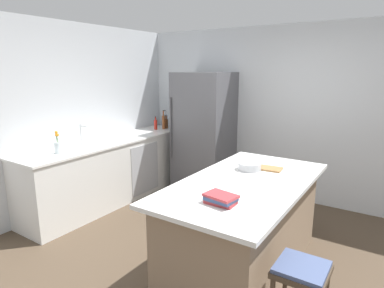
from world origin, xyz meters
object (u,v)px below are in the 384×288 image
sink_faucet (82,135)px  refrigerator (204,132)px  hot_sauce_bottle (156,124)px  vinegar_bottle (164,122)px  soda_bottle (165,120)px  syrup_bottle (166,123)px  cutting_board (265,168)px  bar_stool (301,280)px  cookbook_stack (221,199)px  kitchen_island (244,224)px  mixing_bowl (249,166)px  flower_vase (58,146)px

sink_faucet → refrigerator: bearing=60.3°
hot_sauce_bottle → vinegar_bottle: bearing=49.8°
soda_bottle → refrigerator: bearing=-10.5°
sink_faucet → vinegar_bottle: 1.64m
syrup_bottle → cutting_board: (2.34, -1.27, -0.11)m
refrigerator → sink_faucet: refrigerator is taller
hot_sauce_bottle → cutting_board: 2.65m
sink_faucet → soda_bottle: (0.01, 1.82, -0.04)m
refrigerator → bar_stool: size_ratio=3.05×
cookbook_stack → cutting_board: 1.10m
refrigerator → cookbook_stack: bearing=-55.8°
sink_faucet → soda_bottle: bearing=89.7°
syrup_bottle → kitchen_island: bearing=-37.0°
refrigerator → mixing_bowl: (1.39, -1.33, -0.01)m
hot_sauce_bottle → cutting_board: hot_sauce_bottle is taller
mixing_bowl → soda_bottle: bearing=147.0°
refrigerator → hot_sauce_bottle: size_ratio=8.38×
syrup_bottle → hot_sauce_bottle: bearing=-113.5°
bar_stool → vinegar_bottle: 3.89m
kitchen_island → flower_vase: (-2.35, -0.40, 0.57)m
bar_stool → cookbook_stack: (-0.68, 0.05, 0.44)m
refrigerator → soda_bottle: 0.96m
refrigerator → cutting_board: size_ratio=5.32×
syrup_bottle → vinegar_bottle: vinegar_bottle is taller
kitchen_island → flower_vase: bearing=-170.2°
kitchen_island → syrup_bottle: (-2.33, 1.76, 0.57)m
bar_stool → sink_faucet: sink_faucet is taller
mixing_bowl → vinegar_bottle: bearing=149.2°
bar_stool → soda_bottle: bearing=141.5°
bar_stool → flower_vase: flower_vase is taller
flower_vase → soda_bottle: 2.27m
sink_faucet → flower_vase: sink_faucet is taller
refrigerator → cookbook_stack: 2.78m
bar_stool → flower_vase: size_ratio=2.21×
bar_stool → sink_faucet: 3.31m
syrup_bottle → cookbook_stack: bearing=-44.8°
flower_vase → vinegar_bottle: size_ratio=0.86×
cookbook_stack → cutting_board: cookbook_stack is taller
sink_faucet → hot_sauce_bottle: sink_faucet is taller
kitchen_island → bar_stool: bearing=-41.8°
vinegar_bottle → cookbook_stack: vinegar_bottle is taller
refrigerator → syrup_bottle: refrigerator is taller
soda_bottle → vinegar_bottle: vinegar_bottle is taller
cookbook_stack → mixing_bowl: bearing=100.4°
flower_vase → kitchen_island: bearing=9.8°
kitchen_island → refrigerator: 2.32m
flower_vase → cutting_board: (2.36, 0.89, -0.11)m
mixing_bowl → cutting_board: (0.13, 0.13, -0.03)m
bar_stool → soda_bottle: (-3.18, 2.53, 0.54)m
mixing_bowl → kitchen_island: bearing=-71.5°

